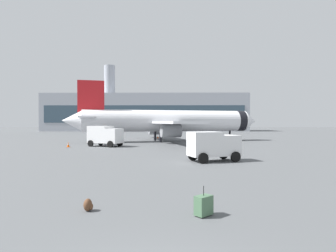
% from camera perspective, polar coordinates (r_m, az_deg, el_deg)
% --- Properties ---
extents(airplane_at_gate, '(35.34, 32.18, 10.50)m').
position_cam_1_polar(airplane_at_gate, '(51.70, -0.13, 0.99)').
color(airplane_at_gate, white).
rests_on(airplane_at_gate, ground).
extents(service_truck, '(5.28, 4.01, 2.90)m').
position_cam_1_polar(service_truck, '(41.90, -12.40, -1.77)').
color(service_truck, white).
rests_on(service_truck, ground).
extents(cargo_van, '(4.82, 3.52, 2.60)m').
position_cam_1_polar(cargo_van, '(25.59, 8.94, -3.70)').
color(cargo_van, white).
rests_on(cargo_van, ground).
extents(safety_cone_near, '(0.44, 0.44, 0.72)m').
position_cam_1_polar(safety_cone_near, '(61.73, -2.03, -2.12)').
color(safety_cone_near, '#F2590C').
rests_on(safety_cone_near, ground).
extents(safety_cone_mid, '(0.44, 0.44, 0.68)m').
position_cam_1_polar(safety_cone_mid, '(57.50, -9.23, -2.36)').
color(safety_cone_mid, '#F2590C').
rests_on(safety_cone_mid, ground).
extents(safety_cone_far, '(0.44, 0.44, 0.70)m').
position_cam_1_polar(safety_cone_far, '(42.05, -19.16, -3.51)').
color(safety_cone_far, '#F2590C').
rests_on(safety_cone_far, ground).
extents(rolling_suitcase, '(0.74, 0.72, 1.10)m').
position_cam_1_polar(rolling_suitcase, '(10.97, 7.07, -15.31)').
color(rolling_suitcase, '#476B4C').
rests_on(rolling_suitcase, ground).
extents(traveller_backpack, '(0.36, 0.40, 0.48)m').
position_cam_1_polar(traveller_backpack, '(11.89, -15.53, -14.85)').
color(traveller_backpack, brown).
rests_on(traveller_backpack, ground).
extents(terminal_building, '(79.98, 17.86, 26.63)m').
position_cam_1_polar(terminal_building, '(117.88, -4.47, 2.69)').
color(terminal_building, '#9EA3AD').
rests_on(terminal_building, ground).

